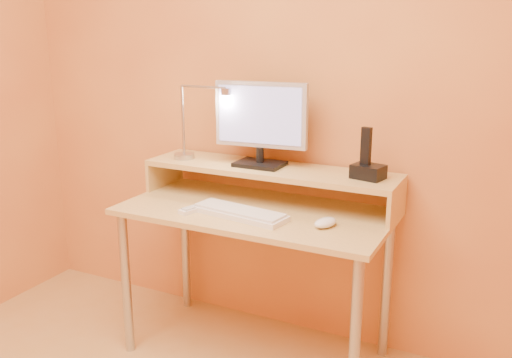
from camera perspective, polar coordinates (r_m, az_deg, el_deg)
The scene contains 25 objects.
wall_back at distance 2.66m, azimuth 3.04°, elevation 9.79°, with size 3.00×0.04×2.50m, color #E4994B.
desk_leg_fl at distance 2.71m, azimuth -13.15°, elevation -10.37°, with size 0.04×0.04×0.69m, color #ACACB1.
desk_leg_fr at distance 2.25m, azimuth 10.10°, elevation -15.91°, with size 0.04×0.04×0.69m, color #ACACB1.
desk_leg_bl at distance 3.08m, azimuth -7.24°, elevation -6.93°, with size 0.04×0.04×0.69m, color #ACACB1.
desk_leg_br at distance 2.68m, azimuth 13.21°, elevation -10.75°, with size 0.04×0.04×0.69m, color #ACACB1.
desk_lower at distance 2.49m, azimuth -0.07°, elevation -3.36°, with size 1.20×0.60×0.03m, color #DEB363.
shelf_riser_left at distance 2.88m, azimuth -9.30°, elevation 0.69°, with size 0.02×0.30×0.14m, color #DEB363.
shelf_riser_right at distance 2.42m, azimuth 14.22°, elevation -2.43°, with size 0.02×0.30×0.14m, color #DEB363.
desk_shelf at distance 2.57m, azimuth 1.41°, elevation 0.97°, with size 1.20×0.30×0.03m, color #DEB363.
monitor_foot at distance 2.59m, azimuth 0.41°, elevation 1.55°, with size 0.22×0.16×0.02m, color black.
monitor_neck at distance 2.58m, azimuth 0.41°, elevation 2.50°, with size 0.04×0.04×0.07m, color black.
monitor_panel at distance 2.55m, azimuth 0.52°, elevation 6.60°, with size 0.44×0.04×0.30m, color #AEAEB7.
monitor_back at distance 2.58m, azimuth 0.75°, elevation 6.67°, with size 0.39×0.01×0.25m, color black.
monitor_screen at distance 2.54m, azimuth 0.33°, elevation 6.54°, with size 0.40×0.00×0.26m, color #9A9CE5.
lamp_base at distance 2.76m, azimuth -7.35°, elevation 2.34°, with size 0.10×0.10×0.03m, color #ACACB1.
lamp_post at distance 2.72m, azimuth -7.48°, elevation 5.99°, with size 0.01×0.01×0.33m, color #ACACB1.
lamp_arm at distance 2.64m, azimuth -5.40°, elevation 9.37°, with size 0.01×0.01×0.24m, color #ACACB1.
lamp_head at distance 2.58m, azimuth -3.10°, elevation 8.94°, with size 0.04×0.04×0.03m, color #ACACB1.
lamp_bulb at distance 2.58m, azimuth -3.09°, elevation 8.59°, with size 0.03×0.03×0.00m, color #FFEAC6.
phone_dock at distance 2.41m, azimuth 11.41°, elevation 0.74°, with size 0.13×0.10×0.06m, color black.
phone_handset at distance 2.39m, azimuth 11.20°, elevation 3.33°, with size 0.04×0.03×0.16m, color black.
phone_led at distance 2.35m, azimuth 12.14°, elevation 0.34°, with size 0.01×0.00×0.04m, color #2983EF.
keyboard at distance 2.39m, azimuth -1.70°, elevation -3.55°, with size 0.43×0.14×0.02m, color white.
mouse at distance 2.27m, azimuth 7.11°, elevation -4.45°, with size 0.06×0.11×0.04m, color white.
remote_control at distance 2.48m, azimuth -6.06°, elevation -3.01°, with size 0.05×0.18×0.02m, color white.
Camera 1 is at (1.05, -0.93, 1.50)m, focal length 39.08 mm.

